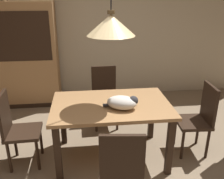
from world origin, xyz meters
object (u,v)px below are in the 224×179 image
object	(u,v)px
dining_table	(111,111)
pendant_lamp	(111,25)
chair_far_back	(105,94)
chair_right_side	(199,116)
chair_near_front	(121,169)
chair_left_side	(16,127)
hutch_bookcase	(26,58)
cat_sleeping	(123,102)

from	to	relation	value
dining_table	pendant_lamp	size ratio (longest dim) A/B	1.08
dining_table	chair_far_back	world-z (taller)	chair_far_back
chair_far_back	chair_right_side	world-z (taller)	same
chair_near_front	chair_left_side	xyz separation A→B (m)	(-1.12, 0.88, 0.00)
chair_near_front	hutch_bookcase	bearing A→B (deg)	116.01
chair_near_front	chair_right_side	bearing A→B (deg)	37.53
dining_table	hutch_bookcase	world-z (taller)	hutch_bookcase
chair_left_side	hutch_bookcase	xyz separation A→B (m)	(-0.19, 1.82, 0.38)
cat_sleeping	hutch_bookcase	distance (m)	2.43
dining_table	chair_left_side	bearing A→B (deg)	-179.86
hutch_bookcase	chair_near_front	bearing A→B (deg)	-63.99
cat_sleeping	hutch_bookcase	bearing A→B (deg)	126.23
pendant_lamp	chair_left_side	bearing A→B (deg)	-179.86
chair_near_front	cat_sleeping	distance (m)	0.81
chair_right_side	hutch_bookcase	xyz separation A→B (m)	(-2.45, 1.82, 0.38)
chair_far_back	chair_near_front	bearing A→B (deg)	-90.19
chair_far_back	cat_sleeping	bearing A→B (deg)	-83.44
chair_far_back	pendant_lamp	bearing A→B (deg)	-89.81
pendant_lamp	chair_near_front	bearing A→B (deg)	-90.56
chair_far_back	chair_right_side	distance (m)	1.43
chair_right_side	pendant_lamp	world-z (taller)	pendant_lamp
cat_sleeping	pendant_lamp	xyz separation A→B (m)	(-0.12, 0.15, 0.84)
cat_sleeping	pendant_lamp	world-z (taller)	pendant_lamp
dining_table	chair_right_side	distance (m)	1.14
dining_table	pendant_lamp	xyz separation A→B (m)	(0.00, 0.00, 1.01)
chair_near_front	pendant_lamp	world-z (taller)	pendant_lamp
cat_sleeping	chair_left_side	bearing A→B (deg)	173.36
chair_near_front	hutch_bookcase	distance (m)	3.02
dining_table	cat_sleeping	distance (m)	0.26
chair_right_side	hutch_bookcase	distance (m)	3.08
dining_table	chair_left_side	xyz separation A→B (m)	(-1.13, -0.00, -0.14)
dining_table	chair_near_front	bearing A→B (deg)	-90.56
dining_table	chair_far_back	size ratio (longest dim) A/B	1.51
chair_far_back	dining_table	bearing A→B (deg)	-89.81
chair_far_back	chair_right_side	size ratio (longest dim) A/B	1.00
chair_left_side	chair_near_front	bearing A→B (deg)	-38.01
dining_table	pendant_lamp	world-z (taller)	pendant_lamp
chair_near_front	pendant_lamp	bearing A→B (deg)	89.44
chair_left_side	chair_right_side	xyz separation A→B (m)	(2.26, -0.00, 0.00)
dining_table	chair_left_side	size ratio (longest dim) A/B	1.51
chair_near_front	cat_sleeping	world-z (taller)	chair_near_front
chair_left_side	cat_sleeping	distance (m)	1.29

